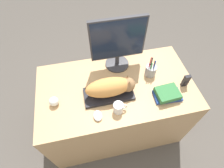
% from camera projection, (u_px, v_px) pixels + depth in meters
% --- Properties ---
extents(ground_plane, '(12.00, 12.00, 0.00)m').
position_uv_depth(ground_plane, '(122.00, 155.00, 1.89)').
color(ground_plane, '#4C4742').
extents(desk, '(1.33, 0.73, 0.77)m').
position_uv_depth(desk, '(115.00, 108.00, 1.79)').
color(desk, tan).
rests_on(desk, ground_plane).
extents(keyboard, '(0.40, 0.19, 0.02)m').
position_uv_depth(keyboard, '(109.00, 94.00, 1.42)').
color(keyboard, black).
rests_on(keyboard, desk).
extents(cat, '(0.39, 0.15, 0.16)m').
position_uv_depth(cat, '(112.00, 87.00, 1.35)').
color(cat, '#D18C47').
rests_on(cat, keyboard).
extents(monitor, '(0.46, 0.22, 0.48)m').
position_uv_depth(monitor, '(118.00, 42.00, 1.41)').
color(monitor, '#333338').
rests_on(monitor, desk).
extents(computer_mouse, '(0.07, 0.09, 0.03)m').
position_uv_depth(computer_mouse, '(98.00, 116.00, 1.30)').
color(computer_mouse, silver).
rests_on(computer_mouse, desk).
extents(coffee_mug, '(0.11, 0.08, 0.09)m').
position_uv_depth(coffee_mug, '(119.00, 108.00, 1.30)').
color(coffee_mug, silver).
rests_on(coffee_mug, desk).
extents(pen_cup, '(0.09, 0.09, 0.21)m').
position_uv_depth(pen_cup, '(151.00, 70.00, 1.51)').
color(pen_cup, '#939399').
rests_on(pen_cup, desk).
extents(baseball, '(0.07, 0.07, 0.07)m').
position_uv_depth(baseball, '(54.00, 101.00, 1.34)').
color(baseball, silver).
rests_on(baseball, desk).
extents(phone, '(0.05, 0.03, 0.12)m').
position_uv_depth(phone, '(186.00, 81.00, 1.44)').
color(phone, black).
rests_on(phone, desk).
extents(book_stack, '(0.22, 0.16, 0.07)m').
position_uv_depth(book_stack, '(167.00, 94.00, 1.39)').
color(book_stack, navy).
rests_on(book_stack, desk).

